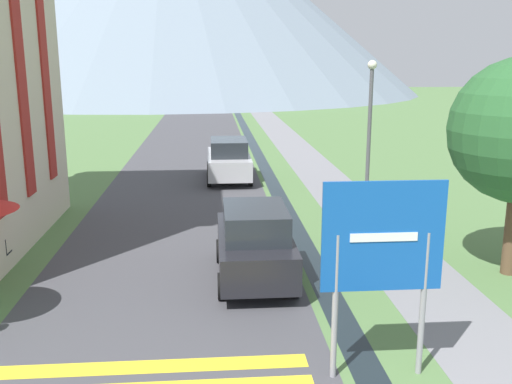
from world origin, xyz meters
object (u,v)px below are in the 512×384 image
object	(u,v)px
cafe_chair_far_right	(0,252)
road_sign	(382,252)
parked_car_far	(229,160)
streetlamp	(369,130)
parked_car_near	(255,243)

from	to	relation	value
cafe_chair_far_right	road_sign	bearing A→B (deg)	-33.47
parked_car_far	streetlamp	size ratio (longest dim) A/B	0.82
cafe_chair_far_right	streetlamp	size ratio (longest dim) A/B	0.16
parked_car_near	cafe_chair_far_right	size ratio (longest dim) A/B	4.52
road_sign	parked_car_near	size ratio (longest dim) A/B	0.87
parked_car_far	cafe_chair_far_right	distance (m)	12.15
parked_car_near	streetlamp	bearing A→B (deg)	47.24
road_sign	cafe_chair_far_right	size ratio (longest dim) A/B	3.95
road_sign	parked_car_near	distance (m)	4.97
parked_car_far	streetlamp	xyz separation A→B (m)	(4.10, -7.36, 2.15)
parked_car_near	cafe_chair_far_right	distance (m)	6.40
road_sign	parked_car_near	xyz separation A→B (m)	(-1.71, 4.49, -1.29)
parked_car_near	parked_car_far	size ratio (longest dim) A/B	0.90
parked_car_far	road_sign	bearing A→B (deg)	-83.06
road_sign	parked_car_far	world-z (taller)	road_sign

